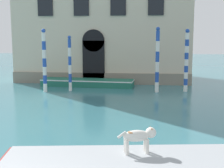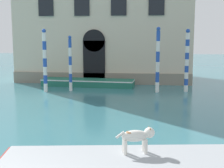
# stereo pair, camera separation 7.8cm
# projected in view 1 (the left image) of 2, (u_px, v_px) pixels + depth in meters

# --- Properties ---
(dog_on_deck) EXTENTS (0.99, 0.46, 0.67)m
(dog_on_deck) POSITION_uv_depth(u_px,v_px,m) (139.00, 136.00, 7.88)
(dog_on_deck) COLOR silver
(dog_on_deck) RESTS_ON boat_foreground
(boat_moored_near_palazzo) EXTENTS (6.64, 2.02, 0.51)m
(boat_moored_near_palazzo) POSITION_uv_depth(u_px,v_px,m) (87.00, 82.00, 22.13)
(boat_moored_near_palazzo) COLOR #1E6651
(boat_moored_near_palazzo) RESTS_ON ground_plane
(mooring_pole_0) EXTENTS (0.25, 0.25, 4.09)m
(mooring_pole_0) POSITION_uv_depth(u_px,v_px,m) (157.00, 60.00, 19.50)
(mooring_pole_0) COLOR white
(mooring_pole_0) RESTS_ON ground_plane
(mooring_pole_1) EXTENTS (0.21, 0.21, 3.55)m
(mooring_pole_1) POSITION_uv_depth(u_px,v_px,m) (70.00, 63.00, 20.04)
(mooring_pole_1) COLOR white
(mooring_pole_1) RESTS_ON ground_plane
(mooring_pole_2) EXTENTS (0.25, 0.25, 3.98)m
(mooring_pole_2) POSITION_uv_depth(u_px,v_px,m) (44.00, 60.00, 19.63)
(mooring_pole_2) COLOR white
(mooring_pole_2) RESTS_ON ground_plane
(mooring_pole_3) EXTENTS (0.26, 0.26, 3.97)m
(mooring_pole_3) POSITION_uv_depth(u_px,v_px,m) (186.00, 60.00, 19.76)
(mooring_pole_3) COLOR white
(mooring_pole_3) RESTS_ON ground_plane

